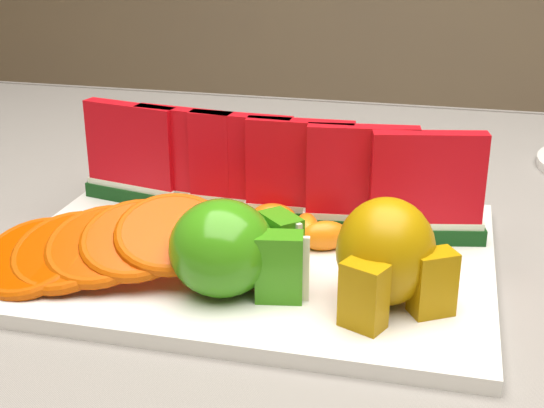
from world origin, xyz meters
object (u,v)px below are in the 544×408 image
apple_cluster (232,250)px  fork (163,132)px  platter (252,255)px  pear_cluster (387,256)px

apple_cluster → fork: size_ratio=0.59×
fork → platter: bearing=-58.0°
pear_cluster → fork: pear_cluster is taller
pear_cluster → fork: bearing=129.0°
pear_cluster → fork: (-0.33, 0.41, -0.05)m
platter → pear_cluster: size_ratio=4.27×
pear_cluster → fork: size_ratio=0.48×
apple_cluster → fork: 0.47m
apple_cluster → fork: bearing=117.8°
apple_cluster → platter: bearing=93.5°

